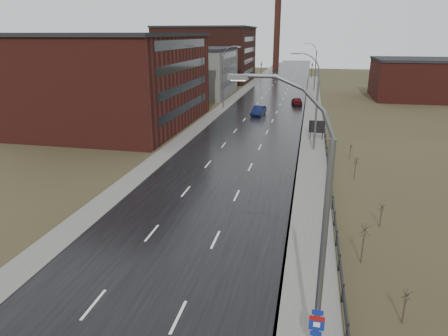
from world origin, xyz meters
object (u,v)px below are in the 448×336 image
at_px(car_near, 259,111).
at_px(car_far, 297,101).
at_px(billboard, 317,127).
at_px(streetlight_main, 315,242).

xyz_separation_m(car_near, car_far, (6.03, 12.01, 0.00)).
relative_size(billboard, car_far, 0.58).
xyz_separation_m(streetlight_main, billboard, (0.63, 38.92, -4.27)).
bearing_deg(car_far, streetlight_main, 84.59).
distance_m(billboard, car_far, 27.68).
relative_size(car_near, car_far, 1.03).
bearing_deg(car_near, billboard, -50.85).
height_order(billboard, car_far, billboard).
distance_m(streetlight_main, car_far, 66.62).
xyz_separation_m(streetlight_main, car_near, (-9.00, 54.34, -5.26)).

